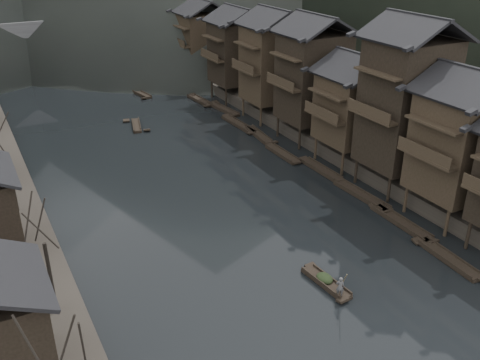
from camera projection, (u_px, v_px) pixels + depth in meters
water at (281, 261)px, 41.82m from camera, size 300.00×300.00×0.00m
right_bank at (332, 78)px, 88.14m from camera, size 40.00×200.00×1.80m
stilt_houses at (323, 70)px, 60.63m from camera, size 9.00×67.60×16.94m
bare_trees at (21, 188)px, 37.89m from camera, size 3.98×45.41×7.96m
moored_sampans at (288, 153)px, 61.04m from camera, size 2.95×54.12×0.47m
midriver_boats at (139, 109)px, 75.64m from camera, size 7.24×18.65×0.44m
stone_bridge at (71, 39)px, 96.91m from camera, size 40.00×6.00×9.00m
hero_sampan at (326, 282)px, 38.93m from camera, size 1.40×5.02×0.44m
cargo_heap at (325, 274)px, 38.88m from camera, size 1.09×1.43×0.66m
boatman at (340, 284)px, 37.04m from camera, size 0.70×0.66×1.61m
bamboo_pole at (346, 254)px, 36.08m from camera, size 1.44×2.30×3.27m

